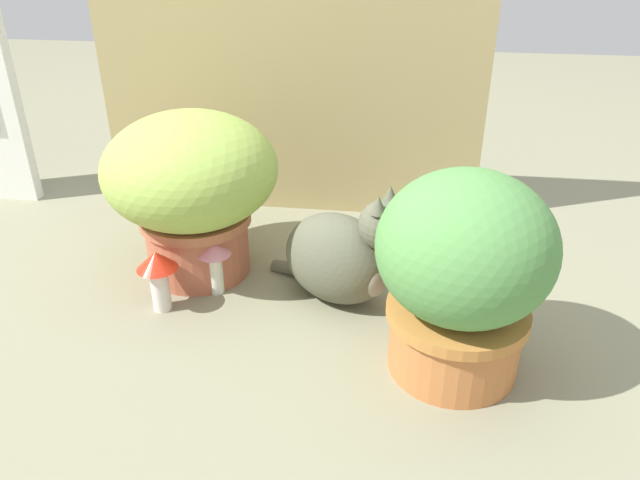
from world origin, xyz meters
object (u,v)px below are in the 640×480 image
(cat, at_px, (344,256))
(mushroom_ornament_pink, at_px, (214,257))
(leafy_planter, at_px, (463,271))
(mushroom_ornament_red, at_px, (158,270))
(grass_planter, at_px, (192,184))

(cat, relative_size, mushroom_ornament_pink, 2.54)
(leafy_planter, bearing_deg, cat, 139.34)
(leafy_planter, bearing_deg, mushroom_ornament_pink, 159.58)
(cat, bearing_deg, leafy_planter, -40.66)
(leafy_planter, xyz_separation_m, mushroom_ornament_red, (-0.66, 0.12, -0.12))
(grass_planter, xyz_separation_m, leafy_planter, (0.62, -0.30, -0.01))
(mushroom_ornament_red, bearing_deg, mushroom_ornament_pink, 38.81)
(grass_planter, distance_m, leafy_planter, 0.69)
(leafy_planter, distance_m, mushroom_ornament_red, 0.68)
(grass_planter, distance_m, mushroom_ornament_pink, 0.18)
(cat, bearing_deg, mushroom_ornament_red, -167.84)
(leafy_planter, bearing_deg, mushroom_ornament_red, 169.71)
(leafy_planter, distance_m, mushroom_ornament_pink, 0.60)
(grass_planter, relative_size, leafy_planter, 0.99)
(cat, distance_m, mushroom_ornament_pink, 0.31)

